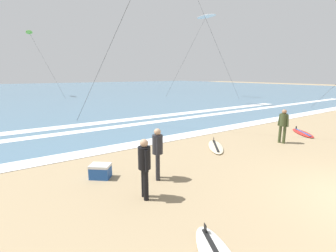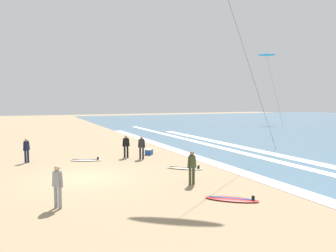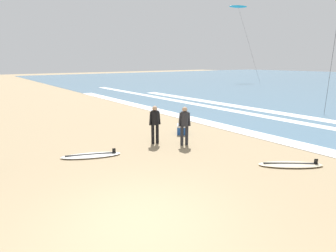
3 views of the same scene
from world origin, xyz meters
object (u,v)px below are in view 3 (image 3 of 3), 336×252
surfboard_left_pile (290,164)px  cooler_box (182,129)px  kite_cyan_low_near (238,7)px  surfboard_near_water (91,155)px  surfer_left_near (185,122)px  surfer_right_near (155,121)px

surfboard_left_pile → cooler_box: size_ratio=2.66×
surfboard_left_pile → kite_cyan_low_near: kite_cyan_low_near is taller
surfboard_near_water → cooler_box: 4.68m
surfboard_near_water → kite_cyan_low_near: size_ratio=0.17×
surfboard_near_water → kite_cyan_low_near: bearing=122.4°
kite_cyan_low_near → cooler_box: (22.30, -31.17, -12.13)m
surfer_left_near → surfboard_left_pile: (3.85, 1.31, -0.91)m
surfer_left_near → surfboard_left_pile: 4.17m
kite_cyan_low_near → cooler_box: kite_cyan_low_near is taller
surfboard_near_water → surfer_right_near: bearing=88.2°
surfboard_left_pile → kite_cyan_low_near: (-27.58, 30.93, 12.31)m
surfer_left_near → surfboard_near_water: size_ratio=0.74×
cooler_box → surfer_right_near: bearing=-74.7°
surfboard_left_pile → surfboard_near_water: 6.89m
cooler_box → surfboard_left_pile: bearing=2.5°
surfer_right_near → surfer_left_near: size_ratio=1.00×
surfer_right_near → kite_cyan_low_near: size_ratio=0.13×
surfer_right_near → cooler_box: bearing=105.3°
surfer_right_near → surfboard_near_water: bearing=-91.8°
surfer_left_near → surfboard_left_pile: bearing=18.8°
surfer_right_near → surfboard_left_pile: size_ratio=0.79×
kite_cyan_low_near → surfer_right_near: bearing=-55.4°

